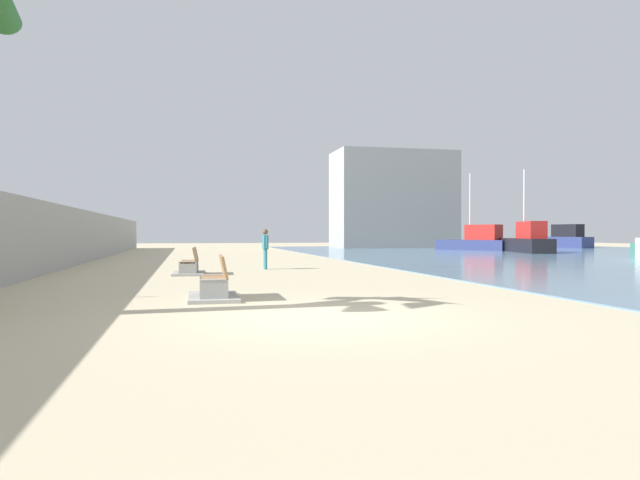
# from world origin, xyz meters

# --- Properties ---
(ground_plane) EXTENTS (120.00, 120.00, 0.00)m
(ground_plane) POSITION_xyz_m (0.00, 18.00, 0.00)
(ground_plane) COLOR #C6B793
(seawall) EXTENTS (0.80, 64.00, 2.63)m
(seawall) POSITION_xyz_m (-7.50, 18.00, 1.31)
(seawall) COLOR #9E9E99
(seawall) RESTS_ON ground
(bench_near) EXTENTS (1.14, 2.12, 0.98)m
(bench_near) POSITION_xyz_m (-1.59, 3.32, 0.23)
(bench_near) COLOR #9E9E99
(bench_near) RESTS_ON ground
(bench_far) EXTENTS (1.22, 2.16, 0.98)m
(bench_far) POSITION_xyz_m (-2.11, 11.42, 0.23)
(bench_far) COLOR #9E9E99
(bench_far) RESTS_ON ground
(person_walking) EXTENTS (0.22, 0.53, 1.65)m
(person_walking) POSITION_xyz_m (0.92, 13.74, 0.96)
(person_walking) COLOR teal
(person_walking) RESTS_ON ground
(boat_far_right) EXTENTS (3.22, 7.08, 2.32)m
(boat_far_right) POSITION_xyz_m (34.29, 41.42, 0.88)
(boat_far_right) COLOR navy
(boat_far_right) RESTS_ON water_bay
(boat_distant) EXTENTS (5.01, 6.55, 6.58)m
(boat_distant) POSITION_xyz_m (21.78, 35.31, 0.83)
(boat_distant) COLOR navy
(boat_distant) RESTS_ON water_bay
(boat_mid_bay) EXTENTS (3.54, 7.95, 6.33)m
(boat_mid_bay) POSITION_xyz_m (22.82, 29.36, 0.89)
(boat_mid_bay) COLOR black
(boat_mid_bay) RESTS_ON water_bay
(harbor_building) EXTENTS (12.00, 6.00, 9.70)m
(harbor_building) POSITION_xyz_m (18.20, 46.00, 4.85)
(harbor_building) COLOR #9E9E99
(harbor_building) RESTS_ON ground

